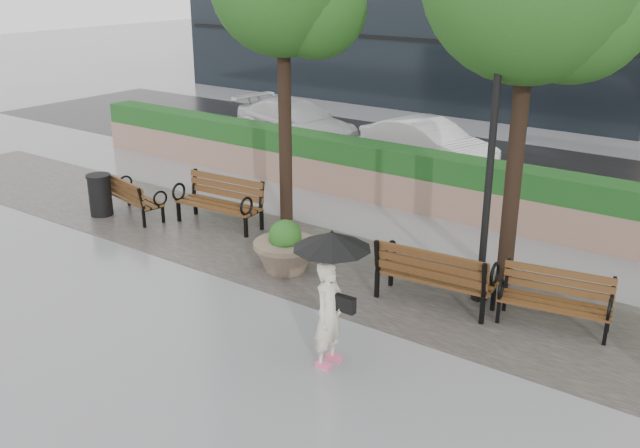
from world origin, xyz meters
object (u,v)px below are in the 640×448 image
Objects in this scene: bench_2 at (434,287)px; bench_0 at (135,205)px; bench_3 at (553,312)px; lamppost at (488,195)px; pedestrian at (330,286)px; planter_left at (285,251)px; trash_bin at (100,196)px; car_right at (428,144)px; bench_1 at (220,212)px; car_left at (297,122)px.

bench_0 is at bearing -4.92° from bench_2.
bench_3 is 0.42× the size of lamppost.
pedestrian is at bearing -137.02° from bench_3.
lamppost is at bearing -163.43° from bench_0.
pedestrian reaches higher than planter_left.
car_right reaches higher than trash_bin.
planter_left is (-2.87, -0.36, 0.07)m from bench_2.
planter_left is (-4.74, -0.73, 0.12)m from bench_3.
car_right is (1.41, 6.82, 0.36)m from bench_1.
bench_1 is 6.97m from car_right.
bench_2 is 11.64m from car_left.
trash_bin is at bearing 42.00° from bench_0.
planter_left is at bearing -172.42° from bench_0.
trash_bin is (-10.03, -0.76, 0.18)m from bench_3.
lamppost is (-1.34, 0.26, 1.58)m from bench_3.
bench_2 is 1.71× the size of planter_left.
lamppost reaches higher than bench_2.
car_left reaches higher than trash_bin.
bench_2 is at bearing -11.05° from bench_1.
car_left is at bearing 38.20° from pedestrian.
bench_0 is 0.89× the size of pedestrian.
bench_2 is (5.52, -0.69, -0.00)m from bench_1.
car_left is (-10.67, 7.25, 0.40)m from bench_3.
lamppost reaches higher than bench_0.
car_right is at bearing 99.00° from planter_left.
car_left reaches higher than bench_0.
trash_bin is 8.04m from car_left.
lamppost reaches higher than planter_left.
pedestrian reaches higher than bench_3.
planter_left is at bearing -25.47° from bench_1.
bench_0 is 0.82m from trash_bin.
bench_1 is 6.19m from pedestrian.
pedestrian is (7.15, -2.55, 0.94)m from bench_0.
trash_bin is 8.87m from car_right.
lamppost reaches higher than bench_3.
bench_2 is 0.49× the size of car_right.
car_right is (4.04, 7.90, 0.22)m from trash_bin.
bench_1 is 1.71× the size of planter_left.
pedestrian is at bearing -130.08° from car_left.
bench_0 is 8.22m from car_right.
bench_1 reaches higher than planter_left.
bench_1 is 1.00× the size of bench_2.
car_right is at bearing 62.89° from trash_bin.
bench_3 is at bearing -10.88° from lamppost.
bench_0 is 4.61m from planter_left.
bench_1 is 1.14× the size of bench_3.
lamppost is at bearing 6.67° from trash_bin.
trash_bin is 0.45× the size of pedestrian.
trash_bin is at bearing 165.33° from car_right.
pedestrian is (-0.31, -2.54, 0.90)m from bench_2.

